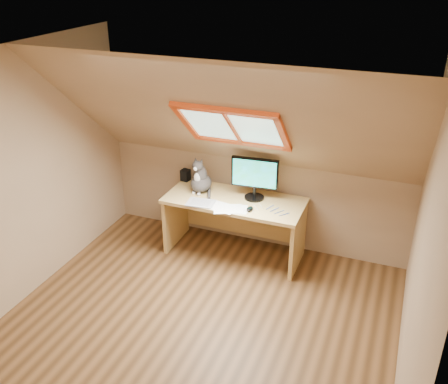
% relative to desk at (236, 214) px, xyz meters
% --- Properties ---
extents(ground, '(3.50, 3.50, 0.00)m').
position_rel_desk_xyz_m(ground, '(0.10, -1.45, -0.47)').
color(ground, brown).
rests_on(ground, ground).
extents(room_shell, '(3.52, 3.52, 2.41)m').
position_rel_desk_xyz_m(room_shell, '(0.10, -1.54, 0.96)').
color(room_shell, tan).
rests_on(room_shell, ground).
extents(desk, '(1.50, 0.66, 0.69)m').
position_rel_desk_xyz_m(desk, '(0.00, 0.00, 0.00)').
color(desk, tan).
rests_on(desk, ground).
extents(monitor, '(0.51, 0.21, 0.47)m').
position_rel_desk_xyz_m(monitor, '(0.19, 0.03, 0.48)').
color(monitor, black).
rests_on(monitor, desk).
extents(cat, '(0.26, 0.30, 0.42)m').
position_rel_desk_xyz_m(cat, '(-0.42, -0.02, 0.36)').
color(cat, '#494340').
rests_on(cat, desk).
extents(desk_speaker, '(0.10, 0.10, 0.13)m').
position_rel_desk_xyz_m(desk_speaker, '(-0.70, 0.18, 0.28)').
color(desk_speaker, black).
rests_on(desk_speaker, desk).
extents(graphics_tablet, '(0.31, 0.24, 0.01)m').
position_rel_desk_xyz_m(graphics_tablet, '(-0.30, -0.29, 0.22)').
color(graphics_tablet, '#B2B2B7').
rests_on(graphics_tablet, desk).
extents(mouse, '(0.07, 0.11, 0.03)m').
position_rel_desk_xyz_m(mouse, '(0.23, -0.25, 0.23)').
color(mouse, black).
rests_on(mouse, desk).
extents(papers, '(0.35, 0.30, 0.01)m').
position_rel_desk_xyz_m(papers, '(-0.03, -0.33, 0.22)').
color(papers, white).
rests_on(papers, desk).
extents(cables, '(0.51, 0.26, 0.01)m').
position_rel_desk_xyz_m(cables, '(0.41, -0.18, 0.22)').
color(cables, silver).
rests_on(cables, desk).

